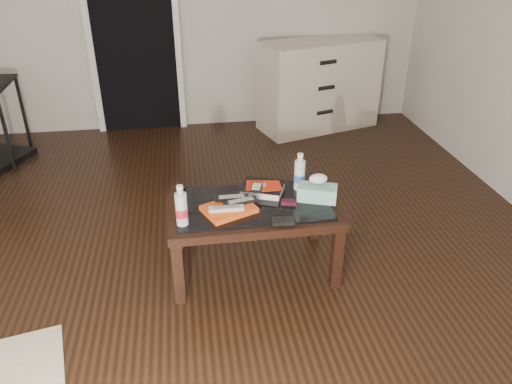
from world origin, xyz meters
TOP-DOWN VIEW (x-y plane):
  - ground at (0.00, 0.00)m, footprint 5.00×5.00m
  - doorway at (-0.40, 2.47)m, footprint 0.90×0.08m
  - coffee_table at (0.40, -0.11)m, footprint 1.00×0.60m
  - dresser at (1.43, 2.23)m, footprint 1.29×0.83m
  - magazines at (0.25, -0.18)m, footprint 0.34×0.30m
  - remote_silver at (0.23, -0.22)m, footprint 0.20×0.05m
  - remote_black_front at (0.32, -0.15)m, footprint 0.21×0.09m
  - remote_black_back at (0.27, -0.10)m, footprint 0.20×0.05m
  - textbook at (0.48, 0.02)m, footprint 0.31×0.28m
  - dvd_mailers at (0.47, 0.02)m, footprint 0.21×0.17m
  - ipod at (0.43, -0.03)m, footprint 0.09×0.12m
  - flip_phone at (0.61, -0.15)m, footprint 0.10×0.07m
  - wallet at (0.53, -0.35)m, footprint 0.13×0.08m
  - water_bottle_left at (-0.02, -0.28)m, footprint 0.08×0.08m
  - water_bottle_right at (0.71, 0.03)m, footprint 0.07×0.07m
  - tissue_box at (0.79, -0.12)m, footprint 0.26×0.19m

SIDE VIEW (x-z plane):
  - ground at x=0.00m, z-range 0.00..0.00m
  - coffee_table at x=0.40m, z-range 0.17..0.63m
  - dresser at x=1.43m, z-range 0.00..0.90m
  - wallet at x=0.53m, z-range 0.46..0.48m
  - flip_phone at x=0.61m, z-range 0.46..0.48m
  - magazines at x=0.25m, z-range 0.46..0.49m
  - textbook at x=0.48m, z-range 0.46..0.51m
  - remote_silver at x=0.23m, z-range 0.49..0.51m
  - remote_black_front at x=0.32m, z-range 0.49..0.51m
  - remote_black_back at x=0.27m, z-range 0.49..0.51m
  - tissue_box at x=0.79m, z-range 0.46..0.55m
  - dvd_mailers at x=0.47m, z-range 0.51..0.51m
  - ipod at x=0.43m, z-range 0.51..0.53m
  - water_bottle_left at x=-0.02m, z-range 0.46..0.70m
  - water_bottle_right at x=0.71m, z-range 0.46..0.70m
  - doorway at x=-0.40m, z-range -0.01..2.06m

